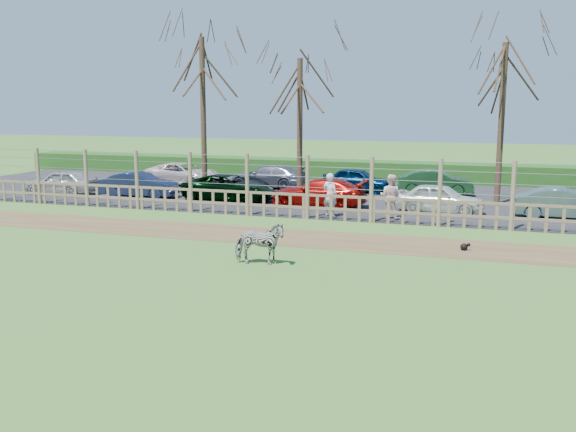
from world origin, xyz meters
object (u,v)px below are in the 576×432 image
(car_9, at_px, (268,176))
(car_11, at_px, (435,182))
(tree_mid, at_px, (300,94))
(car_8, at_px, (183,174))
(zebra, at_px, (259,243))
(visitor_b, at_px, (390,197))
(crow, at_px, (464,247))
(car_10, at_px, (358,180))
(tree_right, at_px, (503,84))
(car_1, at_px, (139,185))
(car_3, at_px, (319,192))
(tree_left, at_px, (202,78))
(car_4, at_px, (440,198))
(visitor_a, at_px, (330,195))
(car_2, at_px, (229,188))
(car_0, at_px, (61,182))
(car_5, at_px, (564,204))

(car_9, height_order, car_11, same)
(tree_mid, xyz_separation_m, car_8, (-7.39, 2.31, -4.23))
(zebra, relative_size, car_9, 0.35)
(visitor_b, xyz_separation_m, crow, (3.03, -4.57, -0.78))
(car_10, bearing_deg, tree_right, -101.99)
(crow, bearing_deg, visitor_b, 123.52)
(tree_right, distance_m, car_1, 17.07)
(crow, relative_size, car_8, 0.07)
(car_3, bearing_deg, car_10, 173.22)
(tree_left, relative_size, zebra, 5.48)
(tree_left, height_order, car_3, tree_left)
(car_8, bearing_deg, car_4, -103.43)
(crow, bearing_deg, car_8, 143.41)
(car_1, height_order, car_11, same)
(car_10, relative_size, car_11, 0.97)
(visitor_a, bearing_deg, car_9, -35.81)
(tree_left, distance_m, car_4, 12.46)
(tree_right, height_order, car_4, tree_right)
(tree_left, xyz_separation_m, car_10, (6.80, 3.48, -4.98))
(car_2, bearing_deg, car_0, 98.00)
(car_1, distance_m, car_9, 6.94)
(zebra, relative_size, car_4, 0.41)
(tree_right, distance_m, car_9, 12.61)
(car_1, bearing_deg, tree_left, -65.36)
(car_10, distance_m, car_11, 3.82)
(car_1, distance_m, car_3, 8.79)
(tree_right, bearing_deg, car_9, 169.80)
(tree_right, height_order, car_1, tree_right)
(visitor_a, xyz_separation_m, car_2, (-5.43, 2.64, -0.26))
(car_9, bearing_deg, car_8, -86.19)
(car_10, xyz_separation_m, car_11, (3.81, 0.23, 0.00))
(visitor_b, bearing_deg, crow, 133.75)
(car_0, relative_size, car_3, 0.85)
(car_1, relative_size, car_10, 1.03)
(crow, xyz_separation_m, car_0, (-19.41, 6.30, 0.52))
(tree_mid, xyz_separation_m, car_3, (1.65, -2.55, -4.23))
(zebra, distance_m, crow, 6.46)
(tree_right, height_order, zebra, tree_right)
(car_5, bearing_deg, tree_left, 86.30)
(car_8, bearing_deg, car_0, 149.07)
(car_10, bearing_deg, car_4, -134.66)
(tree_left, height_order, zebra, tree_left)
(car_1, height_order, car_8, same)
(car_2, distance_m, car_3, 4.35)
(car_3, xyz_separation_m, car_9, (-4.21, 5.13, 0.00))
(car_2, bearing_deg, car_5, -88.14)
(zebra, height_order, car_11, car_11)
(visitor_a, height_order, car_5, visitor_a)
(car_9, bearing_deg, tree_right, 80.37)
(visitor_a, bearing_deg, crow, 159.91)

